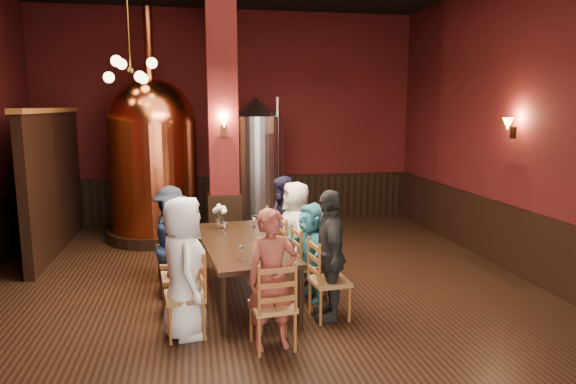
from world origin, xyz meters
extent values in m
plane|color=black|center=(0.00, 0.00, 0.00)|extent=(10.00, 10.00, 0.00)
cube|color=#4B1012|center=(0.00, 5.00, 2.25)|extent=(8.00, 0.02, 4.50)
cube|color=#4B1012|center=(0.00, -5.00, 2.25)|extent=(8.00, 0.02, 4.50)
cube|color=#4B1012|center=(4.00, 0.00, 2.25)|extent=(0.02, 10.00, 4.50)
cube|color=black|center=(3.96, 0.00, 0.50)|extent=(0.08, 9.90, 1.00)
cube|color=black|center=(0.00, 4.96, 0.50)|extent=(7.90, 0.08, 1.00)
cube|color=#4B1012|center=(-0.30, 2.80, 2.25)|extent=(0.58, 0.58, 4.50)
cube|color=black|center=(-3.20, 3.20, 1.20)|extent=(0.22, 3.50, 2.40)
cube|color=black|center=(-0.22, 0.40, 0.72)|extent=(1.26, 2.49, 0.06)
cylinder|color=black|center=(-0.53, -0.78, 0.34)|extent=(0.07, 0.07, 0.69)
cylinder|color=black|center=(0.35, -0.69, 0.34)|extent=(0.07, 0.07, 0.69)
cylinder|color=black|center=(-0.78, 1.49, 0.34)|extent=(0.07, 0.07, 0.69)
cylinder|color=black|center=(0.10, 1.58, 0.34)|extent=(0.07, 0.07, 0.69)
imported|color=white|center=(-0.95, -0.69, 0.78)|extent=(0.60, 0.82, 1.56)
imported|color=#B81F39|center=(-1.02, -0.02, 0.68)|extent=(0.46, 0.57, 1.35)
imported|color=navy|center=(-1.10, 0.64, 0.66)|extent=(0.38, 0.67, 1.31)
imported|color=black|center=(-1.17, 1.30, 0.69)|extent=(0.69, 0.98, 1.38)
imported|color=black|center=(0.74, -0.50, 0.78)|extent=(0.51, 0.96, 1.56)
imported|color=teal|center=(0.67, 0.16, 0.64)|extent=(0.61, 1.24, 1.29)
imported|color=white|center=(0.59, 0.82, 0.73)|extent=(0.48, 0.72, 1.46)
imported|color=#1C1A35|center=(0.52, 1.49, 0.73)|extent=(0.40, 0.73, 1.45)
imported|color=brown|center=(-0.05, -1.14, 0.74)|extent=(0.58, 0.42, 1.49)
cylinder|color=black|center=(-1.55, 3.71, 0.10)|extent=(1.81, 1.81, 0.20)
cylinder|color=#C7572E|center=(-1.55, 3.71, 1.21)|extent=(2.11, 2.11, 2.01)
sphere|color=#C7572E|center=(-1.55, 3.71, 2.21)|extent=(1.61, 1.61, 1.61)
cylinder|color=#C7572E|center=(-1.55, 3.71, 3.62)|extent=(0.16, 0.16, 1.31)
cylinder|color=#B2B2B7|center=(0.45, 4.14, 1.16)|extent=(1.27, 1.27, 2.31)
cone|color=#B2B2B7|center=(0.45, 4.14, 2.50)|extent=(1.11, 1.11, 0.37)
cylinder|color=#B2B2B7|center=(0.82, 3.77, 1.39)|extent=(0.07, 0.07, 2.59)
cylinder|color=white|center=(-0.45, 1.21, 0.84)|extent=(0.10, 0.10, 0.19)
camera|label=1|loc=(-0.81, -6.16, 2.51)|focal=32.00mm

